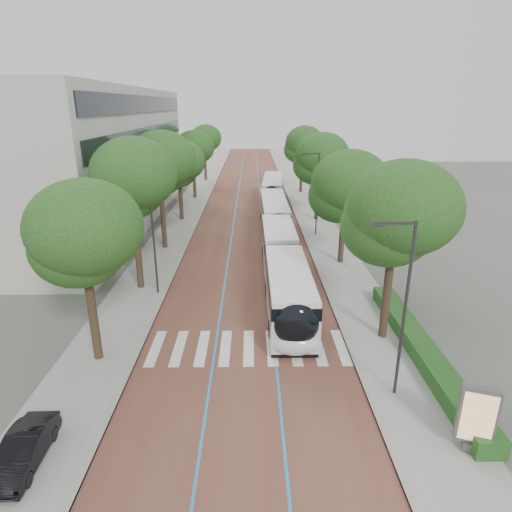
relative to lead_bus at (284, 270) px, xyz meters
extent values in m
plane|color=#51544C|center=(-2.59, -8.28, -1.63)|extent=(160.00, 160.00, 0.00)
cube|color=brown|center=(-2.59, 31.72, -1.62)|extent=(11.00, 140.00, 0.02)
cube|color=gray|center=(-10.09, 31.72, -1.57)|extent=(4.00, 140.00, 0.12)
cube|color=gray|center=(4.91, 31.72, -1.57)|extent=(4.00, 140.00, 0.12)
cube|color=gray|center=(-8.19, 31.72, -1.57)|extent=(0.20, 140.00, 0.14)
cube|color=gray|center=(3.01, 31.72, -1.57)|extent=(0.20, 140.00, 0.14)
cube|color=silver|center=(-7.39, -7.28, -1.60)|extent=(0.55, 3.60, 0.01)
cube|color=silver|center=(-6.14, -7.28, -1.60)|extent=(0.55, 3.60, 0.01)
cube|color=silver|center=(-4.89, -7.28, -1.60)|extent=(0.55, 3.60, 0.01)
cube|color=silver|center=(-3.64, -7.28, -1.60)|extent=(0.55, 3.60, 0.01)
cube|color=silver|center=(-2.39, -7.28, -1.60)|extent=(0.55, 3.60, 0.01)
cube|color=silver|center=(-1.14, -7.28, -1.60)|extent=(0.55, 3.60, 0.01)
cube|color=silver|center=(0.11, -7.28, -1.60)|extent=(0.55, 3.60, 0.01)
cube|color=silver|center=(1.36, -7.28, -1.60)|extent=(0.55, 3.60, 0.01)
cube|color=silver|center=(2.61, -7.28, -1.60)|extent=(0.55, 3.60, 0.01)
cube|color=#2681C0|center=(-4.19, 31.72, -1.60)|extent=(0.12, 126.00, 0.01)
cube|color=#2681C0|center=(-0.99, 31.72, -1.60)|extent=(0.12, 126.00, 0.01)
cube|color=#AFACA2|center=(-22.09, 19.72, 5.37)|extent=(18.00, 40.00, 14.00)
cube|color=black|center=(-13.04, 19.72, 1.37)|extent=(0.12, 38.00, 1.60)
cube|color=black|center=(-13.04, 19.72, 4.57)|extent=(0.12, 38.00, 1.60)
cube|color=black|center=(-13.04, 19.72, 7.77)|extent=(0.12, 38.00, 1.60)
cube|color=black|center=(-13.04, 19.72, 10.77)|extent=(0.12, 38.00, 1.60)
cube|color=#164116|center=(6.51, -8.28, -1.11)|extent=(1.20, 14.00, 0.80)
cylinder|color=#303032|center=(4.21, -11.28, 2.49)|extent=(0.14, 0.14, 8.00)
cube|color=#303032|center=(3.41, -11.28, 6.39)|extent=(1.70, 0.12, 0.12)
cube|color=#303032|center=(2.71, -11.28, 6.31)|extent=(0.50, 0.20, 0.10)
cylinder|color=#303032|center=(4.21, 13.72, 2.49)|extent=(0.14, 0.14, 8.00)
cube|color=#303032|center=(3.41, 13.72, 6.39)|extent=(1.70, 0.12, 0.12)
cube|color=#303032|center=(2.71, 13.72, 6.31)|extent=(0.50, 0.20, 0.10)
cylinder|color=#303032|center=(-8.69, -0.28, 2.49)|extent=(0.14, 0.14, 8.00)
cylinder|color=black|center=(-10.09, -8.28, 0.68)|extent=(0.44, 0.44, 4.62)
ellipsoid|color=#1A4415|center=(-10.09, -8.28, 4.88)|extent=(5.25, 5.25, 4.46)
cylinder|color=black|center=(-10.09, 0.72, 1.06)|extent=(0.44, 0.44, 5.37)
ellipsoid|color=#1A4415|center=(-10.09, 0.72, 5.94)|extent=(5.59, 5.59, 4.75)
cylinder|color=black|center=(-10.09, 9.72, 0.98)|extent=(0.44, 0.44, 5.22)
ellipsoid|color=#1A4415|center=(-10.09, 9.72, 5.73)|extent=(5.80, 5.80, 4.93)
cylinder|color=black|center=(-10.09, 19.72, 0.52)|extent=(0.44, 0.44, 4.30)
ellipsoid|color=#1A4415|center=(-10.09, 19.72, 4.43)|extent=(5.25, 5.25, 4.46)
cylinder|color=black|center=(-10.09, 31.72, 0.63)|extent=(0.44, 0.44, 4.52)
ellipsoid|color=#1A4415|center=(-10.09, 31.72, 4.74)|extent=(5.32, 5.32, 4.52)
cylinder|color=black|center=(-10.09, 46.72, 0.67)|extent=(0.44, 0.44, 4.59)
ellipsoid|color=#1A4415|center=(-10.09, 46.72, 4.85)|extent=(5.23, 5.23, 4.44)
cylinder|color=black|center=(5.11, -6.28, 0.82)|extent=(0.44, 0.44, 4.90)
ellipsoid|color=#1A4415|center=(5.11, -6.28, 5.28)|extent=(5.70, 5.70, 4.84)
cylinder|color=black|center=(5.11, 5.72, 0.53)|extent=(0.44, 0.44, 4.32)
ellipsoid|color=#1A4415|center=(5.11, 5.72, 4.46)|extent=(6.01, 6.01, 5.11)
cylinder|color=black|center=(5.11, 19.72, 0.71)|extent=(0.44, 0.44, 4.68)
ellipsoid|color=#1A4415|center=(5.11, 19.72, 4.96)|extent=(5.86, 5.86, 4.98)
cylinder|color=black|center=(5.11, 35.72, 0.75)|extent=(0.44, 0.44, 4.75)
ellipsoid|color=#1A4415|center=(5.11, 35.72, 5.06)|extent=(5.48, 5.48, 4.66)
cylinder|color=black|center=(0.00, 1.30, 0.15)|extent=(2.30, 0.90, 2.30)
cube|color=silver|center=(0.01, -3.83, -0.37)|extent=(2.52, 9.36, 1.82)
cube|color=black|center=(0.01, -3.83, 0.77)|extent=(2.56, 9.18, 0.97)
cube|color=white|center=(0.01, -3.83, 1.42)|extent=(2.47, 9.18, 0.31)
cube|color=black|center=(0.01, -3.83, -1.45)|extent=(2.47, 8.99, 0.35)
cube|color=silver|center=(-0.01, 5.62, -0.37)|extent=(2.51, 7.74, 1.82)
cube|color=black|center=(-0.01, 5.62, 0.77)|extent=(2.55, 7.59, 0.97)
cube|color=white|center=(-0.01, 5.62, 1.42)|extent=(2.46, 7.59, 0.31)
cube|color=black|center=(-0.01, 5.62, -1.45)|extent=(2.46, 7.43, 0.35)
ellipsoid|color=black|center=(0.02, -8.36, 0.38)|extent=(2.35, 1.10, 2.28)
ellipsoid|color=silver|center=(0.02, -8.41, -0.76)|extent=(2.35, 1.00, 1.14)
cylinder|color=black|center=(-1.12, -6.11, -1.13)|extent=(0.30, 1.00, 1.00)
cylinder|color=black|center=(1.14, -6.11, -1.13)|extent=(0.30, 1.00, 1.00)
cylinder|color=black|center=(-1.14, 7.29, -1.13)|extent=(0.30, 1.00, 1.00)
cylinder|color=black|center=(1.12, 7.29, -1.13)|extent=(0.30, 1.00, 1.00)
cylinder|color=black|center=(-1.13, -0.75, -1.13)|extent=(0.30, 1.00, 1.00)
cylinder|color=black|center=(1.13, -0.75, -1.13)|extent=(0.30, 1.00, 1.00)
cube|color=silver|center=(0.13, 15.99, -0.37)|extent=(2.60, 12.02, 1.82)
cube|color=black|center=(0.13, 15.99, 0.77)|extent=(2.63, 11.78, 0.97)
cube|color=white|center=(0.13, 15.99, 1.42)|extent=(2.54, 11.78, 0.31)
cube|color=black|center=(0.13, 15.99, -1.45)|extent=(2.54, 11.54, 0.35)
ellipsoid|color=black|center=(0.18, 10.14, 0.38)|extent=(2.36, 1.12, 2.28)
ellipsoid|color=silver|center=(0.18, 10.09, -0.76)|extent=(2.36, 1.02, 1.14)
cylinder|color=black|center=(-0.97, 12.38, -1.13)|extent=(0.31, 1.00, 1.00)
cylinder|color=black|center=(1.29, 12.40, -1.13)|extent=(0.31, 1.00, 1.00)
cylinder|color=black|center=(-1.03, 19.78, -1.13)|extent=(0.31, 1.00, 1.00)
cylinder|color=black|center=(1.23, 19.80, -1.13)|extent=(0.31, 1.00, 1.00)
cube|color=silver|center=(0.64, 29.68, -0.37)|extent=(3.32, 12.14, 1.82)
cube|color=black|center=(0.64, 29.68, 0.77)|extent=(3.34, 11.91, 0.97)
cube|color=white|center=(0.64, 29.68, 1.42)|extent=(3.25, 11.90, 0.31)
cube|color=black|center=(0.64, 29.68, -1.45)|extent=(3.23, 11.66, 0.35)
ellipsoid|color=black|center=(0.24, 23.85, 0.38)|extent=(2.42, 1.26, 2.28)
ellipsoid|color=silver|center=(0.23, 23.80, -0.76)|extent=(2.41, 1.16, 1.14)
cylinder|color=black|center=(-0.74, 26.17, -1.13)|extent=(0.37, 1.02, 1.00)
cylinder|color=black|center=(1.52, 26.01, -1.13)|extent=(0.37, 1.02, 1.00)
cylinder|color=black|center=(-0.23, 33.55, -1.13)|extent=(0.37, 1.02, 1.00)
cylinder|color=black|center=(2.03, 33.40, -1.13)|extent=(0.37, 1.02, 1.00)
cube|color=#59595B|center=(6.01, -14.67, -1.30)|extent=(0.75, 0.68, 0.41)
cube|color=#59595B|center=(6.01, -14.67, 0.07)|extent=(1.37, 0.77, 2.35)
cube|color=tan|center=(5.94, -14.86, 0.07)|extent=(1.07, 0.39, 2.04)
imported|color=black|center=(-10.39, -15.16, -0.91)|extent=(1.35, 3.64, 1.19)
camera|label=1|loc=(-2.20, -27.32, 10.76)|focal=30.00mm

